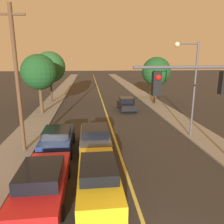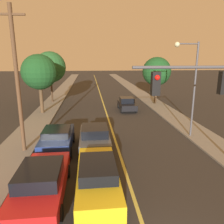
{
  "view_description": "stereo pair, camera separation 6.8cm",
  "coord_description": "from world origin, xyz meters",
  "views": [
    {
      "loc": [
        -1.87,
        -4.27,
        5.92
      ],
      "look_at": [
        0.0,
        12.97,
        1.6
      ],
      "focal_mm": 35.0,
      "sensor_mm": 36.0,
      "label": 1
    },
    {
      "loc": [
        -1.81,
        -4.27,
        5.92
      ],
      "look_at": [
        0.0,
        12.97,
        1.6
      ],
      "focal_mm": 35.0,
      "sensor_mm": 36.0,
      "label": 2
    }
  ],
  "objects": [
    {
      "name": "road_surface",
      "position": [
        0.0,
        36.0,
        0.01
      ],
      "size": [
        10.96,
        80.0,
        0.01
      ],
      "color": "#2D2B28",
      "rests_on": "ground"
    },
    {
      "name": "car_outer_lane_second",
      "position": [
        -3.95,
        9.37,
        0.81
      ],
      "size": [
        1.99,
        4.32,
        1.54
      ],
      "color": "navy",
      "rests_on": "ground"
    },
    {
      "name": "streetlamp_right",
      "position": [
        5.41,
        10.86,
        4.56
      ],
      "size": [
        1.79,
        0.36,
        6.89
      ],
      "color": "#47474C",
      "rests_on": "ground"
    },
    {
      "name": "sidewalk_left",
      "position": [
        -6.73,
        36.0,
        0.06
      ],
      "size": [
        2.5,
        80.0,
        0.12
      ],
      "color": "gray",
      "rests_on": "ground"
    },
    {
      "name": "car_near_lane_front",
      "position": [
        -1.53,
        4.44,
        0.82
      ],
      "size": [
        1.9,
        5.13,
        1.55
      ],
      "color": "gold",
      "rests_on": "ground"
    },
    {
      "name": "tree_left_far",
      "position": [
        -6.84,
        25.59,
        4.71
      ],
      "size": [
        4.04,
        4.04,
        6.63
      ],
      "color": "#3D2B1C",
      "rests_on": "ground"
    },
    {
      "name": "tree_left_near",
      "position": [
        -6.94,
        19.41,
        4.45
      ],
      "size": [
        3.67,
        3.67,
        6.19
      ],
      "color": "#4C3823",
      "rests_on": "ground"
    },
    {
      "name": "car_outer_lane_front",
      "position": [
        -3.95,
        4.34,
        0.77
      ],
      "size": [
        2.08,
        5.02,
        1.51
      ],
      "color": "red",
      "rests_on": "ground"
    },
    {
      "name": "utility_pole_left",
      "position": [
        -6.08,
        9.35,
        4.67
      ],
      "size": [
        1.6,
        0.24,
        8.76
      ],
      "color": "#513823",
      "rests_on": "ground"
    },
    {
      "name": "sidewalk_right",
      "position": [
        6.73,
        36.0,
        0.06
      ],
      "size": [
        2.5,
        80.0,
        0.12
      ],
      "color": "gray",
      "rests_on": "ground"
    },
    {
      "name": "car_far_oncoming",
      "position": [
        2.47,
        20.05,
        0.74
      ],
      "size": [
        1.86,
        3.81,
        1.48
      ],
      "rotation": [
        0.0,
        0.0,
        3.14
      ],
      "color": "black",
      "rests_on": "ground"
    },
    {
      "name": "tree_right_near",
      "position": [
        6.96,
        23.7,
        4.17
      ],
      "size": [
        3.69,
        3.69,
        5.91
      ],
      "color": "#4C3823",
      "rests_on": "ground"
    },
    {
      "name": "car_near_lane_second",
      "position": [
        -1.53,
        9.29,
        0.84
      ],
      "size": [
        2.02,
        4.28,
        1.61
      ],
      "color": "#474C51",
      "rests_on": "ground"
    }
  ]
}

